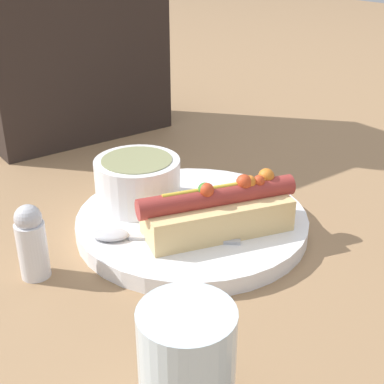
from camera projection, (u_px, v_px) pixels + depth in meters
ground_plane at (192, 229)px, 0.62m from camera, size 4.00×4.00×0.00m
dinner_plate at (192, 222)px, 0.62m from camera, size 0.27×0.27×0.02m
hot_dog at (222, 209)px, 0.58m from camera, size 0.17×0.10×0.06m
soup_bowl at (138, 179)px, 0.63m from camera, size 0.10×0.10×0.06m
spoon at (128, 236)px, 0.57m from camera, size 0.13×0.12×0.01m
drinking_glass at (187, 370)px, 0.36m from camera, size 0.07×0.07×0.10m
salt_shaker at (32, 242)px, 0.52m from camera, size 0.03×0.03×0.08m
seated_diner at (67, 3)px, 0.83m from camera, size 0.29×0.13×0.48m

